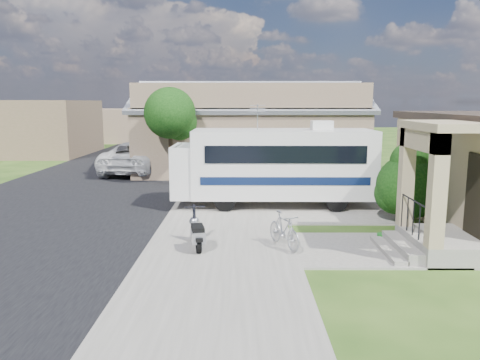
{
  "coord_description": "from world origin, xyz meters",
  "views": [
    {
      "loc": [
        -0.42,
        -12.93,
        3.88
      ],
      "look_at": [
        -0.5,
        2.5,
        1.3
      ],
      "focal_mm": 35.0,
      "sensor_mm": 36.0,
      "label": 1
    }
  ],
  "objects_px": {
    "scooter": "(197,233)",
    "bicycle": "(284,232)",
    "pickup_truck": "(141,157)",
    "shrub": "(409,183)",
    "garden_hose": "(384,238)",
    "motorhome": "(275,164)",
    "van": "(159,146)"
  },
  "relations": [
    {
      "from": "shrub",
      "to": "pickup_truck",
      "type": "bearing_deg",
      "value": 134.86
    },
    {
      "from": "motorhome",
      "to": "shrub",
      "type": "xyz_separation_m",
      "value": [
        4.1,
        -2.51,
        -0.28
      ]
    },
    {
      "from": "shrub",
      "to": "van",
      "type": "height_order",
      "value": "shrub"
    },
    {
      "from": "scooter",
      "to": "garden_hose",
      "type": "bearing_deg",
      "value": -1.7
    },
    {
      "from": "bicycle",
      "to": "garden_hose",
      "type": "height_order",
      "value": "bicycle"
    },
    {
      "from": "shrub",
      "to": "bicycle",
      "type": "distance_m",
      "value": 5.09
    },
    {
      "from": "motorhome",
      "to": "scooter",
      "type": "distance_m",
      "value": 5.94
    },
    {
      "from": "motorhome",
      "to": "van",
      "type": "distance_m",
      "value": 16.92
    },
    {
      "from": "scooter",
      "to": "pickup_truck",
      "type": "xyz_separation_m",
      "value": [
        -4.45,
        13.81,
        0.41
      ]
    },
    {
      "from": "scooter",
      "to": "van",
      "type": "bearing_deg",
      "value": 91.3
    },
    {
      "from": "pickup_truck",
      "to": "shrub",
      "type": "bearing_deg",
      "value": 141.61
    },
    {
      "from": "pickup_truck",
      "to": "garden_hose",
      "type": "bearing_deg",
      "value": 133.53
    },
    {
      "from": "garden_hose",
      "to": "scooter",
      "type": "bearing_deg",
      "value": -170.39
    },
    {
      "from": "pickup_truck",
      "to": "van",
      "type": "bearing_deg",
      "value": -81.81
    },
    {
      "from": "shrub",
      "to": "garden_hose",
      "type": "bearing_deg",
      "value": -124.29
    },
    {
      "from": "bicycle",
      "to": "van",
      "type": "bearing_deg",
      "value": 84.31
    },
    {
      "from": "van",
      "to": "bicycle",
      "type": "bearing_deg",
      "value": -68.98
    },
    {
      "from": "shrub",
      "to": "van",
      "type": "relative_size",
      "value": 0.45
    },
    {
      "from": "scooter",
      "to": "bicycle",
      "type": "distance_m",
      "value": 2.3
    },
    {
      "from": "bicycle",
      "to": "van",
      "type": "xyz_separation_m",
      "value": [
        -6.92,
        20.59,
        0.38
      ]
    },
    {
      "from": "van",
      "to": "garden_hose",
      "type": "height_order",
      "value": "van"
    },
    {
      "from": "bicycle",
      "to": "motorhome",
      "type": "bearing_deg",
      "value": 64.46
    },
    {
      "from": "scooter",
      "to": "pickup_truck",
      "type": "height_order",
      "value": "pickup_truck"
    },
    {
      "from": "pickup_truck",
      "to": "van",
      "type": "distance_m",
      "value": 6.86
    },
    {
      "from": "motorhome",
      "to": "shrub",
      "type": "relative_size",
      "value": 2.8
    },
    {
      "from": "pickup_truck",
      "to": "garden_hose",
      "type": "height_order",
      "value": "pickup_truck"
    },
    {
      "from": "motorhome",
      "to": "garden_hose",
      "type": "distance_m",
      "value": 5.45
    },
    {
      "from": "bicycle",
      "to": "van",
      "type": "relative_size",
      "value": 0.27
    },
    {
      "from": "motorhome",
      "to": "shrub",
      "type": "height_order",
      "value": "motorhome"
    },
    {
      "from": "scooter",
      "to": "van",
      "type": "height_order",
      "value": "van"
    },
    {
      "from": "pickup_truck",
      "to": "garden_hose",
      "type": "relative_size",
      "value": 16.82
    },
    {
      "from": "shrub",
      "to": "garden_hose",
      "type": "distance_m",
      "value": 2.63
    }
  ]
}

